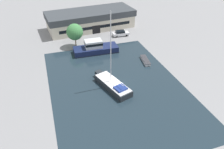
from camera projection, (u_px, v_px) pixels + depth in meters
The scene contains 8 objects.
ground_plane at pixel (116, 86), 42.35m from camera, with size 440.00×440.00×0.00m, color gray.
water_canal at pixel (116, 86), 42.35m from camera, with size 24.96×35.98×0.01m, color #1E2D38.
warehouse_building at pixel (91, 19), 66.39m from camera, with size 26.91×12.46×5.32m.
quay_tree_near_building at pixel (75, 32), 54.73m from camera, with size 4.17×4.17×6.08m.
parked_car at pixel (121, 33), 62.22m from camera, with size 4.75×2.10×1.57m.
sailboat_moored at pixel (112, 84), 41.56m from camera, with size 5.29×9.99×14.69m.
motor_cruiser at pixel (95, 48), 53.55m from camera, with size 11.02×4.33×3.25m.
small_dinghy at pixel (145, 60), 50.10m from camera, with size 1.99×4.73×0.64m.
Camera 1 is at (-11.46, -32.18, 25.16)m, focal length 35.00 mm.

